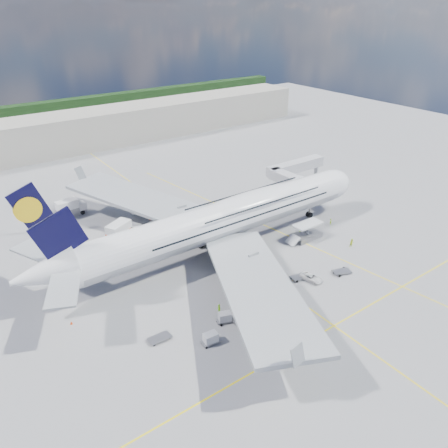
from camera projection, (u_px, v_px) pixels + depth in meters
ground at (254, 270)px, 83.98m from camera, size 300.00×300.00×0.00m
taxi_line_main at (254, 270)px, 83.98m from camera, size 0.25×220.00×0.01m
taxi_line_cross at (334, 326)px, 69.56m from camera, size 120.00×0.25×0.01m
taxi_line_diag at (274, 230)px, 98.44m from camera, size 14.16×99.06×0.01m
airliner at (225, 218)px, 88.16m from camera, size 77.26×79.15×23.71m
jet_bridge at (294, 173)px, 111.37m from camera, size 18.80×12.10×8.50m
cargo_loader at (306, 234)px, 94.21m from camera, size 8.53×3.20×3.67m
terminal at (80, 131)px, 149.68m from camera, size 180.00×16.00×12.00m
tree_line at (131, 100)px, 203.77m from camera, size 160.00×6.00×8.00m
dolly_row_a at (211, 338)px, 65.64m from camera, size 3.01×1.81×1.81m
dolly_row_b at (242, 320)px, 70.37m from camera, size 3.23×1.82×0.46m
dolly_row_c at (225, 317)px, 70.03m from camera, size 3.04×2.28×1.72m
dolly_back at (160, 338)px, 66.55m from camera, size 3.41×1.88×0.49m
dolly_nose_far at (300, 277)px, 81.18m from camera, size 3.64×2.33×0.50m
dolly_nose_near at (342, 271)px, 82.74m from camera, size 3.85×2.93×0.50m
baggage_tug at (263, 289)px, 76.94m from camera, size 3.39×2.06×1.98m
catering_truck_inner at (122, 232)px, 93.00m from camera, size 8.11×5.65×4.47m
catering_truck_outer at (71, 208)px, 104.01m from camera, size 7.01×3.08×4.09m
service_van at (311, 278)px, 80.49m from camera, size 2.91×4.63×1.19m
crew_nose at (331, 222)px, 100.32m from camera, size 0.66×0.58×1.53m
crew_loader at (352, 243)px, 91.27m from camera, size 1.07×0.93×1.89m
crew_wing at (219, 309)px, 71.98m from camera, size 0.71×1.12×1.77m
crew_van at (300, 230)px, 96.77m from camera, size 0.74×0.87×1.51m
crew_tug at (265, 291)px, 76.26m from camera, size 1.29×0.94×1.79m
cone_nose at (331, 194)px, 115.86m from camera, size 0.47×0.47×0.60m
cone_wing_left_inner at (174, 222)px, 101.12m from camera, size 0.44×0.44×0.56m
cone_wing_left_outer at (150, 219)px, 102.74m from camera, size 0.50×0.50×0.63m
cone_wing_right_inner at (251, 276)px, 81.54m from camera, size 0.47×0.47×0.60m
cone_wing_right_outer at (291, 323)px, 69.70m from camera, size 0.46×0.46×0.59m
cone_tail at (71, 323)px, 69.83m from camera, size 0.43×0.43×0.55m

